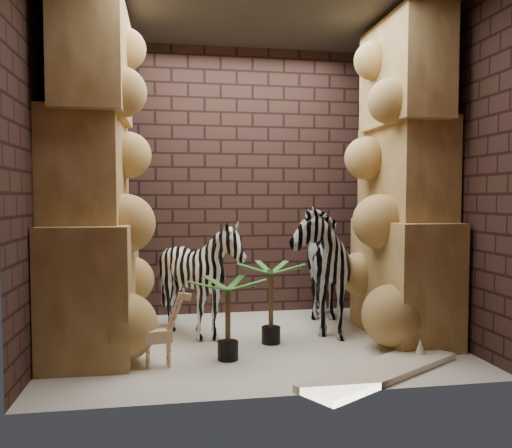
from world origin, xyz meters
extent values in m
plane|color=silver|center=(0.00, 0.00, 0.00)|extent=(3.50, 3.50, 0.00)
plane|color=#37342F|center=(0.00, 0.00, 3.00)|extent=(3.50, 3.50, 0.00)
plane|color=#351F1B|center=(0.00, 1.25, 1.50)|extent=(3.50, 0.00, 3.50)
plane|color=#351F1B|center=(0.00, -1.25, 1.50)|extent=(3.50, 0.00, 3.50)
plane|color=#351F1B|center=(-1.75, 0.00, 1.50)|extent=(0.00, 3.00, 3.00)
plane|color=#351F1B|center=(1.75, 0.00, 1.50)|extent=(0.00, 3.00, 3.00)
imported|color=white|center=(0.69, 0.42, 0.74)|extent=(0.82, 1.32, 1.47)
imported|color=white|center=(-0.48, 0.26, 0.51)|extent=(1.07, 1.25, 1.01)
cube|color=#F3E7C3|center=(0.80, -0.96, 0.03)|extent=(1.47, 1.08, 0.05)
camera|label=1|loc=(-0.74, -4.48, 1.32)|focal=35.65mm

